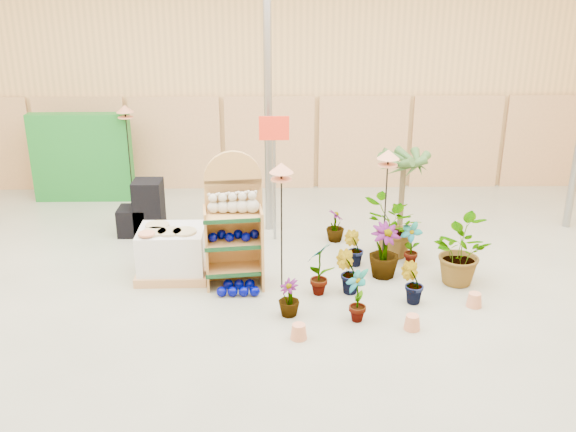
# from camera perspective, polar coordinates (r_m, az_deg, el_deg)

# --- Properties ---
(room) EXTENTS (15.20, 12.10, 4.70)m
(room) POSITION_cam_1_polar(r_m,az_deg,el_deg) (8.63, -1.92, 6.15)
(room) COLOR gray
(room) RESTS_ON ground
(display_shelf) EXTENTS (0.90, 0.63, 2.02)m
(display_shelf) POSITION_cam_1_polar(r_m,az_deg,el_deg) (9.47, -4.84, -0.78)
(display_shelf) COLOR #B48043
(display_shelf) RESTS_ON ground
(teddy_bears) EXTENTS (0.75, 0.21, 0.33)m
(teddy_bears) POSITION_cam_1_polar(r_m,az_deg,el_deg) (9.26, -4.74, 1.07)
(teddy_bears) COLOR beige
(teddy_bears) RESTS_ON display_shelf
(gazing_balls_shelf) EXTENTS (0.74, 0.25, 0.14)m
(gazing_balls_shelf) POSITION_cam_1_polar(r_m,az_deg,el_deg) (9.42, -4.85, -1.75)
(gazing_balls_shelf) COLOR #00036C
(gazing_balls_shelf) RESTS_ON display_shelf
(gazing_balls_floor) EXTENTS (0.63, 0.39, 0.15)m
(gazing_balls_floor) POSITION_cam_1_polar(r_m,az_deg,el_deg) (9.46, -4.42, -6.43)
(gazing_balls_floor) COLOR #00036C
(gazing_balls_floor) RESTS_ON ground
(pallet_stack) EXTENTS (1.09, 0.91, 0.80)m
(pallet_stack) POSITION_cam_1_polar(r_m,az_deg,el_deg) (9.99, -10.24, -3.23)
(pallet_stack) COLOR tan
(pallet_stack) RESTS_ON ground
(charcoal_planters) EXTENTS (0.80, 0.50, 1.00)m
(charcoal_planters) POSITION_cam_1_polar(r_m,az_deg,el_deg) (11.68, -12.70, 0.34)
(charcoal_planters) COLOR black
(charcoal_planters) RESTS_ON ground
(trellis_stock) EXTENTS (2.00, 0.30, 1.80)m
(trellis_stock) POSITION_cam_1_polar(r_m,az_deg,el_deg) (13.68, -17.84, 4.97)
(trellis_stock) COLOR #197122
(trellis_stock) RESTS_ON ground
(offer_sign) EXTENTS (0.50, 0.08, 2.20)m
(offer_sign) POSITION_cam_1_polar(r_m,az_deg,el_deg) (10.79, -1.23, 5.61)
(offer_sign) COLOR gray
(offer_sign) RESTS_ON ground
(bird_table_front) EXTENTS (0.34, 0.34, 1.94)m
(bird_table_front) POSITION_cam_1_polar(r_m,az_deg,el_deg) (8.93, -0.60, 3.90)
(bird_table_front) COLOR black
(bird_table_front) RESTS_ON ground
(bird_table_right) EXTENTS (0.34, 0.34, 1.93)m
(bird_table_right) POSITION_cam_1_polar(r_m,az_deg,el_deg) (9.77, 8.89, 5.07)
(bird_table_right) COLOR black
(bird_table_right) RESTS_ON ground
(bird_table_back) EXTENTS (0.34, 0.34, 2.02)m
(bird_table_back) POSITION_cam_1_polar(r_m,az_deg,el_deg) (12.95, -14.27, 8.92)
(bird_table_back) COLOR black
(bird_table_back) RESTS_ON ground
(palm) EXTENTS (0.70, 0.70, 1.65)m
(palm) POSITION_cam_1_polar(r_m,az_deg,el_deg) (11.20, 10.28, 4.93)
(palm) COLOR brown
(palm) RESTS_ON ground
(potted_plant_0) EXTENTS (0.50, 0.53, 0.83)m
(potted_plant_0) POSITION_cam_1_polar(r_m,az_deg,el_deg) (9.29, 2.80, -4.60)
(potted_plant_0) COLOR #335724
(potted_plant_0) RESTS_ON ground
(potted_plant_1) EXTENTS (0.40, 0.34, 0.66)m
(potted_plant_1) POSITION_cam_1_polar(r_m,az_deg,el_deg) (9.38, 5.36, -4.99)
(potted_plant_1) COLOR #335724
(potted_plant_1) RESTS_ON ground
(potted_plant_3) EXTENTS (0.62, 0.62, 0.85)m
(potted_plant_3) POSITION_cam_1_polar(r_m,az_deg,el_deg) (9.90, 8.54, -3.09)
(potted_plant_3) COLOR #335724
(potted_plant_3) RESTS_ON ground
(potted_plant_4) EXTENTS (0.45, 0.44, 0.71)m
(potted_plant_4) POSITION_cam_1_polar(r_m,az_deg,el_deg) (10.41, 10.86, -2.44)
(potted_plant_4) COLOR #335724
(potted_plant_4) RESTS_ON ground
(potted_plant_5) EXTENTS (0.39, 0.36, 0.58)m
(potted_plant_5) POSITION_cam_1_polar(r_m,az_deg,el_deg) (10.28, 5.87, -2.88)
(potted_plant_5) COLOR #335724
(potted_plant_5) RESTS_ON ground
(potted_plant_6) EXTENTS (1.21, 1.18, 1.02)m
(potted_plant_6) POSITION_cam_1_polar(r_m,az_deg,el_deg) (10.59, 9.42, -1.02)
(potted_plant_6) COLOR #335724
(potted_plant_6) RESTS_ON ground
(potted_plant_7) EXTENTS (0.41, 0.41, 0.53)m
(potted_plant_7) POSITION_cam_1_polar(r_m,az_deg,el_deg) (8.77, 0.08, -7.28)
(potted_plant_7) COLOR #335724
(potted_plant_7) RESTS_ON ground
(potted_plant_8) EXTENTS (0.34, 0.44, 0.76)m
(potted_plant_8) POSITION_cam_1_polar(r_m,az_deg,el_deg) (8.65, 6.19, -6.99)
(potted_plant_8) COLOR #335724
(potted_plant_8) RESTS_ON ground
(potted_plant_9) EXTENTS (0.40, 0.36, 0.61)m
(potted_plant_9) POSITION_cam_1_polar(r_m,az_deg,el_deg) (9.24, 10.97, -5.87)
(potted_plant_9) COLOR #335724
(potted_plant_9) RESTS_ON ground
(potted_plant_10) EXTENTS (0.91, 1.01, 1.01)m
(potted_plant_10) POSITION_cam_1_polar(r_m,az_deg,el_deg) (9.91, 14.78, -3.04)
(potted_plant_10) COLOR #335724
(potted_plant_10) RESTS_ON ground
(potted_plant_11) EXTENTS (0.36, 0.36, 0.57)m
(potted_plant_11) POSITION_cam_1_polar(r_m,az_deg,el_deg) (11.18, 4.23, -0.86)
(potted_plant_11) COLOR #335724
(potted_plant_11) RESTS_ON ground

